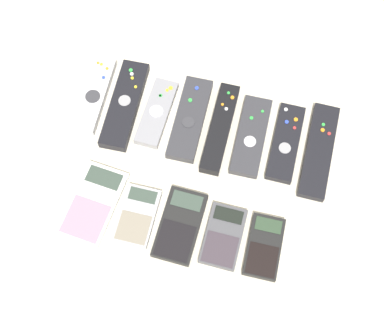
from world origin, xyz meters
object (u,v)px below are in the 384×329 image
at_px(remote_2, 157,113).
at_px(calculator_1, 138,216).
at_px(remote_3, 190,119).
at_px(remote_5, 251,136).
at_px(calculator_0, 94,203).
at_px(remote_1, 125,105).
at_px(calculator_4, 264,247).
at_px(remote_7, 319,151).
at_px(calculator_3, 223,236).
at_px(remote_0, 95,95).
at_px(calculator_2, 180,225).
at_px(remote_4, 220,128).
at_px(remote_6, 286,143).

relative_size(remote_2, calculator_1, 1.31).
xyz_separation_m(remote_3, remote_5, (0.13, -0.00, -0.00)).
bearing_deg(calculator_0, remote_3, 64.07).
height_order(remote_1, remote_5, remote_1).
xyz_separation_m(remote_3, calculator_0, (-0.13, -0.23, -0.00)).
height_order(remote_3, calculator_4, remote_3).
bearing_deg(remote_7, calculator_3, -123.55).
height_order(remote_0, calculator_0, remote_0).
bearing_deg(calculator_3, calculator_2, -179.45).
bearing_deg(calculator_2, remote_0, 138.35).
height_order(remote_1, remote_7, remote_1).
xyz_separation_m(remote_4, calculator_4, (0.14, -0.22, -0.00)).
relative_size(remote_5, calculator_4, 1.46).
xyz_separation_m(calculator_2, calculator_3, (0.09, 0.00, -0.00)).
bearing_deg(calculator_0, calculator_3, 4.84).
distance_m(remote_4, remote_5, 0.07).
distance_m(remote_3, remote_4, 0.07).
bearing_deg(calculator_1, remote_5, 50.59).
relative_size(remote_4, calculator_2, 1.41).
distance_m(remote_6, calculator_4, 0.23).
height_order(remote_2, calculator_2, remote_2).
bearing_deg(remote_4, remote_5, -0.43).
bearing_deg(calculator_1, calculator_3, -0.19).
bearing_deg(calculator_4, remote_4, 120.63).
bearing_deg(calculator_1, remote_2, 95.72).
bearing_deg(remote_6, remote_4, -178.76).
xyz_separation_m(remote_4, remote_6, (0.14, 0.01, -0.00)).
relative_size(remote_7, calculator_4, 1.71).
relative_size(remote_0, remote_5, 1.01).
relative_size(remote_3, remote_5, 1.07).
bearing_deg(remote_6, remote_0, 178.83).
bearing_deg(remote_7, remote_3, 179.01).
xyz_separation_m(calculator_1, calculator_3, (0.17, 0.01, -0.00)).
distance_m(remote_5, calculator_2, 0.24).
bearing_deg(remote_5, calculator_2, -113.91).
height_order(remote_1, remote_3, remote_1).
distance_m(remote_3, calculator_1, 0.24).
xyz_separation_m(calculator_0, calculator_4, (0.34, 0.00, 0.00)).
distance_m(remote_0, remote_5, 0.35).
xyz_separation_m(remote_7, calculator_4, (-0.06, -0.23, -0.00)).
bearing_deg(remote_7, remote_1, 179.75).
relative_size(remote_6, calculator_4, 1.41).
height_order(remote_2, remote_4, remote_4).
xyz_separation_m(remote_5, calculator_2, (-0.09, -0.22, -0.00)).
relative_size(remote_0, remote_1, 0.87).
bearing_deg(calculator_4, remote_3, 130.48).
bearing_deg(calculator_0, remote_4, 52.40).
xyz_separation_m(remote_6, calculator_4, (0.01, -0.23, 0.00)).
xyz_separation_m(remote_6, remote_7, (0.07, -0.00, 0.00)).
bearing_deg(remote_5, remote_4, 178.84).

